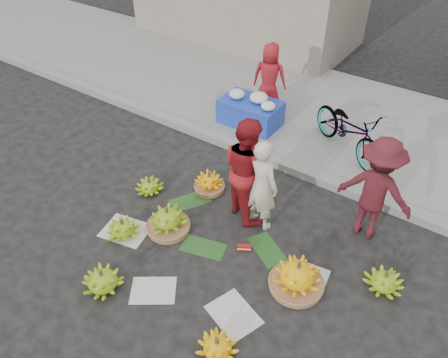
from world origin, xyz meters
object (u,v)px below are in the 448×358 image
Objects in this scene: banana_bunch_0 at (168,220)px; vendor_cream at (262,185)px; bicycle at (349,129)px; banana_bunch_4 at (297,276)px; flower_table at (251,111)px.

vendor_cream is (1.08, 0.92, 0.58)m from banana_bunch_0.
banana_bunch_0 is 3.68m from bicycle.
banana_bunch_0 is 2.13m from banana_bunch_4.
flower_table reaches higher than banana_bunch_4.
bicycle is at bearing 101.24° from banana_bunch_4.
flower_table is 0.64× the size of bicycle.
vendor_cream is 1.29× the size of flower_table.
banana_bunch_4 is at bearing 3.92° from banana_bunch_0.
vendor_cream is at bearing -158.52° from bicycle.
banana_bunch_0 is 3.25m from flower_table.
vendor_cream is (-1.04, 0.77, 0.56)m from banana_bunch_4.
banana_bunch_0 is at bearing -173.01° from bicycle.
vendor_cream is 2.46m from bicycle.
vendor_cream reaches higher than banana_bunch_4.
bicycle reaches higher than flower_table.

